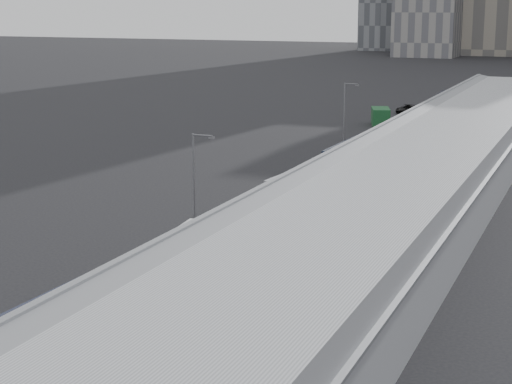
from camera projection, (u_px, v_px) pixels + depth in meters
The scene contains 20 objects.
sidewalk at pixel (365, 224), 75.27m from camera, with size 10.00×170.00×0.12m, color gray.
lane_line at pixel (255, 213), 79.20m from camera, with size 0.12×160.00×0.02m, color gold.
depot at pixel (412, 189), 73.04m from camera, with size 12.45×160.40×7.20m.
bus_1 at pixel (79, 323), 47.59m from camera, with size 3.22×13.48×3.91m.
bus_2 at pixel (174, 269), 57.67m from camera, with size 3.82×12.88×3.71m.
bus_3 at pixel (263, 218), 71.33m from camera, with size 3.76×12.91×3.72m.
bus_4 at pixel (306, 189), 82.25m from camera, with size 3.82×13.01×3.75m.
bus_5 at pixel (353, 160), 96.72m from camera, with size 3.23×13.90×4.04m.
bus_6 at pixel (381, 144), 108.42m from camera, with size 2.90×12.78×3.72m.
bus_7 at pixel (415, 127), 123.19m from camera, with size 2.89×12.94×3.77m.
bus_8 at pixel (428, 118), 133.64m from camera, with size 3.37×12.27×3.54m.
bus_9 at pixel (444, 106), 147.84m from camera, with size 3.39×13.66×3.96m.
tree_0 at pixel (22, 372), 36.50m from camera, with size 2.24×2.24×4.80m.
tree_1 at pixel (225, 237), 56.00m from camera, with size 2.82×2.82×5.51m.
tree_2 at pixel (341, 176), 77.59m from camera, with size 1.63×1.63×4.62m.
tree_3 at pixel (393, 138), 98.48m from camera, with size 2.89×2.89×5.37m.
street_lamp_near at pixel (196, 175), 72.05m from camera, with size 2.04×0.22×8.42m.
street_lamp_far at pixel (346, 111), 113.20m from camera, with size 2.04×0.22×8.80m.
shipping_container at pixel (381, 117), 136.33m from camera, with size 2.70×5.55×2.71m, color #144120.
suv at pixel (407, 109), 151.31m from camera, with size 2.52×5.46×1.52m, color black.
Camera 1 is at (27.92, -16.04, 19.08)m, focal length 60.00 mm.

